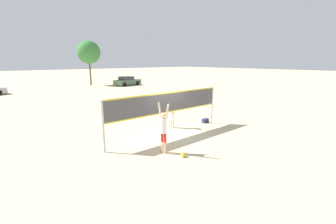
% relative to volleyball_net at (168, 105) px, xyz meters
% --- Properties ---
extents(ground_plane, '(200.00, 200.00, 0.00)m').
position_rel_volleyball_net_xyz_m(ground_plane, '(0.00, 0.00, -1.66)').
color(ground_plane, beige).
extents(volleyball_net, '(7.34, 0.10, 2.32)m').
position_rel_volleyball_net_xyz_m(volleyball_net, '(0.00, 0.00, 0.00)').
color(volleyball_net, beige).
rests_on(volleyball_net, ground_plane).
extents(player_spiker, '(0.28, 0.72, 2.22)m').
position_rel_volleyball_net_xyz_m(player_spiker, '(-1.69, -1.72, -0.49)').
color(player_spiker, beige).
rests_on(player_spiker, ground_plane).
extents(player_blocker, '(0.28, 0.71, 2.16)m').
position_rel_volleyball_net_xyz_m(player_blocker, '(1.08, 0.90, -0.53)').
color(player_blocker, beige).
rests_on(player_blocker, ground_plane).
extents(volleyball, '(0.22, 0.22, 0.22)m').
position_rel_volleyball_net_xyz_m(volleyball, '(-1.34, -2.58, -1.55)').
color(volleyball, yellow).
rests_on(volleyball, ground_plane).
extents(gear_bag, '(0.44, 0.25, 0.26)m').
position_rel_volleyball_net_xyz_m(gear_bag, '(3.47, 0.37, -1.53)').
color(gear_bag, navy).
rests_on(gear_bag, ground_plane).
extents(parked_car_near, '(4.57, 2.54, 1.45)m').
position_rel_volleyball_net_xyz_m(parked_car_near, '(11.06, 23.50, -1.01)').
color(parked_car_near, '#4C6B4C').
rests_on(parked_car_near, ground_plane).
extents(tree_left_cluster, '(3.65, 3.65, 7.08)m').
position_rel_volleyball_net_xyz_m(tree_left_cluster, '(6.73, 27.78, 3.57)').
color(tree_left_cluster, brown).
rests_on(tree_left_cluster, ground_plane).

